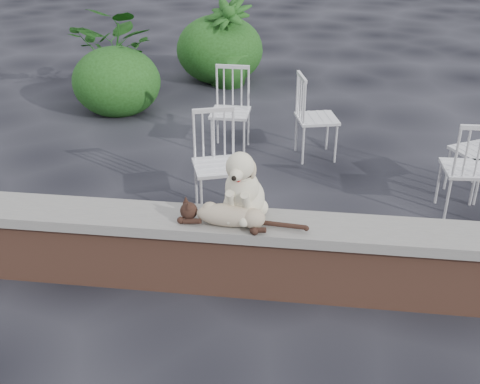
# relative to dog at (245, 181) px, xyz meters

# --- Properties ---
(ground) EXTENTS (60.00, 60.00, 0.00)m
(ground) POSITION_rel_dog_xyz_m (0.42, -0.07, -0.86)
(ground) COLOR black
(ground) RESTS_ON ground
(brick_wall) EXTENTS (6.00, 0.30, 0.50)m
(brick_wall) POSITION_rel_dog_xyz_m (0.42, -0.07, -0.61)
(brick_wall) COLOR brown
(brick_wall) RESTS_ON ground
(capstone) EXTENTS (6.20, 0.40, 0.08)m
(capstone) POSITION_rel_dog_xyz_m (0.42, -0.07, -0.32)
(capstone) COLOR slate
(capstone) RESTS_ON brick_wall
(dog) EXTENTS (0.43, 0.52, 0.55)m
(dog) POSITION_rel_dog_xyz_m (0.00, 0.00, 0.00)
(dog) COLOR beige
(dog) RESTS_ON capstone
(cat) EXTENTS (1.10, 0.42, 0.18)m
(cat) POSITION_rel_dog_xyz_m (-0.08, -0.15, -0.18)
(cat) COLOR tan
(cat) RESTS_ON capstone
(chair_b) EXTENTS (0.57, 0.57, 0.94)m
(chair_b) POSITION_rel_dog_xyz_m (-0.46, 2.48, -0.39)
(chair_b) COLOR white
(chair_b) RESTS_ON ground
(chair_a) EXTENTS (0.71, 0.71, 0.94)m
(chair_a) POSITION_rel_dog_xyz_m (-0.37, 1.06, -0.39)
(chair_a) COLOR white
(chair_a) RESTS_ON ground
(chair_e) EXTENTS (0.68, 0.68, 0.94)m
(chair_e) POSITION_rel_dog_xyz_m (0.50, 2.41, -0.39)
(chair_e) COLOR white
(chair_e) RESTS_ON ground
(chair_d) EXTENTS (0.76, 0.76, 0.94)m
(chair_d) POSITION_rel_dog_xyz_m (2.05, 1.71, -0.39)
(chair_d) COLOR white
(chair_d) RESTS_ON ground
(chair_c) EXTENTS (0.58, 0.58, 0.94)m
(chair_c) POSITION_rel_dog_xyz_m (1.85, 1.29, -0.39)
(chair_c) COLOR white
(chair_c) RESTS_ON ground
(potted_plant_a) EXTENTS (1.42, 1.31, 1.34)m
(potted_plant_a) POSITION_rel_dog_xyz_m (-2.21, 4.02, -0.19)
(potted_plant_a) COLOR #1D4513
(potted_plant_a) RESTS_ON ground
(potted_plant_b) EXTENTS (0.93, 0.93, 1.27)m
(potted_plant_b) POSITION_rel_dog_xyz_m (-0.85, 4.94, -0.22)
(potted_plant_b) COLOR #1D4513
(potted_plant_b) RESTS_ON ground
(shrubbery) EXTENTS (2.36, 2.95, 1.05)m
(shrubbery) POSITION_rel_dog_xyz_m (-1.37, 4.75, -0.43)
(shrubbery) COLOR #1D4513
(shrubbery) RESTS_ON ground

